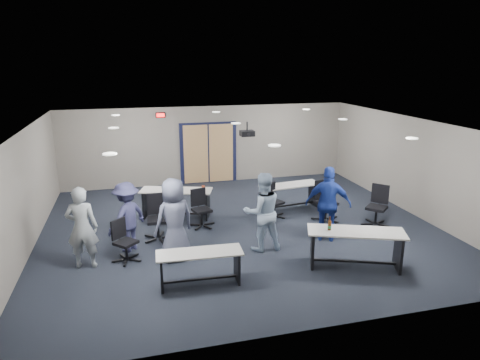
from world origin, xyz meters
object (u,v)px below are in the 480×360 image
object	(u,v)px
table_back_right	(290,192)
chair_back_b	(202,209)
table_front_right	(355,242)
chair_loose_right	(377,206)
person_gray	(82,228)
person_lightblue	(262,212)
chair_back_a	(158,218)
chair_loose_left	(126,241)
person_navy	(328,204)
chair_back_c	(275,201)
person_back	(127,217)
table_back_left	(177,198)
chair_back_d	(326,201)
person_plaid	(174,220)
table_front_left	(200,262)

from	to	relation	value
table_back_right	chair_back_b	distance (m)	2.86
table_front_right	chair_loose_right	distance (m)	2.61
person_gray	person_lightblue	bearing A→B (deg)	-174.31
table_back_right	chair_back_a	size ratio (longest dim) A/B	1.67
chair_loose_left	person_navy	size ratio (longest dim) A/B	0.51
chair_back_c	person_back	bearing A→B (deg)	171.80
chair_back_c	person_back	size ratio (longest dim) A/B	0.59
chair_loose_left	person_navy	world-z (taller)	person_navy
table_back_right	person_navy	size ratio (longest dim) A/B	1.02
person_lightblue	chair_loose_right	bearing A→B (deg)	-170.29
chair_back_a	person_back	world-z (taller)	person_back
chair_back_a	chair_loose_left	size ratio (longest dim) A/B	1.20
table_back_right	chair_loose_right	world-z (taller)	chair_loose_right
table_back_left	table_back_right	bearing A→B (deg)	16.14
table_back_left	chair_back_d	size ratio (longest dim) A/B	1.86
person_navy	chair_back_c	bearing A→B (deg)	-40.42
chair_back_c	person_gray	bearing A→B (deg)	175.72
table_front_right	person_back	size ratio (longest dim) A/B	1.30
person_plaid	table_front_right	bearing A→B (deg)	137.65
chair_back_a	table_front_right	bearing A→B (deg)	-30.33
person_gray	person_plaid	xyz separation A→B (m)	(1.89, -0.10, 0.03)
chair_back_a	person_plaid	xyz separation A→B (m)	(0.29, -1.15, 0.36)
table_front_right	table_back_left	distance (m)	5.11
chair_back_b	chair_back_d	world-z (taller)	chair_back_d
person_lightblue	person_navy	xyz separation A→B (m)	(1.69, 0.12, 0.00)
person_lightblue	person_back	size ratio (longest dim) A/B	1.13
person_gray	chair_back_d	bearing A→B (deg)	-161.70
chair_back_b	person_navy	xyz separation A→B (m)	(2.79, -1.60, 0.42)
chair_back_b	person_navy	world-z (taller)	person_navy
table_back_left	chair_back_a	xyz separation A→B (m)	(-0.62, -1.44, 0.01)
table_back_right	person_plaid	bearing A→B (deg)	-153.12
table_front_right	person_navy	distance (m)	1.48
table_front_left	chair_back_a	distance (m)	2.45
person_back	person_navy	bearing A→B (deg)	128.64
table_front_left	chair_back_a	world-z (taller)	chair_back_a
table_back_left	person_gray	xyz separation A→B (m)	(-2.22, -2.49, 0.34)
chair_back_d	chair_loose_right	bearing A→B (deg)	-44.39
chair_loose_left	person_back	world-z (taller)	person_back
chair_back_d	person_plaid	xyz separation A→B (m)	(-4.22, -1.29, 0.36)
person_navy	person_back	bearing A→B (deg)	19.60
table_back_right	chair_back_c	bearing A→B (deg)	-146.94
table_back_right	person_back	world-z (taller)	person_back
table_front_right	chair_back_b	distance (m)	4.08
table_front_left	chair_loose_left	distance (m)	1.95
table_back_left	table_back_right	xyz separation A→B (m)	(3.30, -0.12, -0.04)
table_back_right	chair_back_a	xyz separation A→B (m)	(-3.93, -1.32, 0.06)
table_back_right	person_gray	world-z (taller)	person_gray
chair_back_c	person_back	world-z (taller)	person_back
person_gray	person_lightblue	world-z (taller)	person_lightblue
table_back_right	person_navy	xyz separation A→B (m)	(0.04, -2.36, 0.42)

